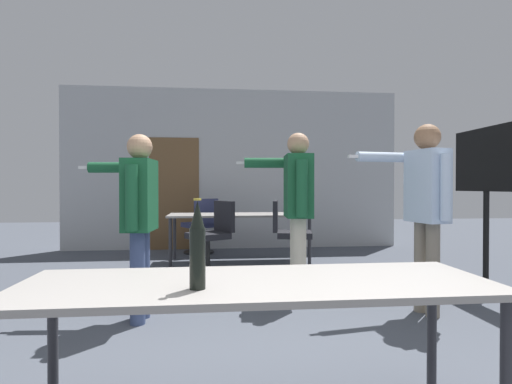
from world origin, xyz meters
TOP-DOWN VIEW (x-y plane):
  - back_wall at (-0.03, 5.98)m, footprint 6.23×0.12m
  - conference_table_near at (-0.18, 0.26)m, footprint 2.08×0.68m
  - conference_table_far at (0.02, 4.61)m, footprint 2.16×0.74m
  - tv_screen at (2.57, 2.53)m, footprint 0.44×1.05m
  - person_near_casual at (0.49, 2.62)m, footprint 0.78×0.74m
  - person_far_watching at (-1.02, 2.00)m, footprint 0.73×0.64m
  - person_center_tall at (1.53, 1.91)m, footprint 0.83×0.56m
  - office_chair_far_right at (-0.60, 5.41)m, footprint 0.65×0.68m
  - office_chair_far_left at (0.65, 3.88)m, footprint 0.59×0.54m
  - office_chair_near_pushed at (-0.39, 3.89)m, footprint 0.68×0.65m
  - beer_bottle at (-0.44, 0.14)m, footprint 0.07×0.07m
  - drink_cup at (-0.23, 4.55)m, footprint 0.09×0.09m

SIDE VIEW (x-z plane):
  - office_chair_far_right at x=-0.60m, z-range -0.02..0.92m
  - office_chair_near_pushed at x=-0.39m, z-range -0.02..0.93m
  - office_chair_far_left at x=0.65m, z-range -0.02..0.94m
  - conference_table_near at x=-0.18m, z-range 0.30..1.03m
  - conference_table_far at x=0.02m, z-range 0.30..1.04m
  - drink_cup at x=-0.23m, z-range 0.73..0.85m
  - beer_bottle at x=-0.44m, z-range 0.72..1.09m
  - person_far_watching at x=-1.02m, z-range 0.17..1.77m
  - person_near_casual at x=0.49m, z-range 0.17..1.89m
  - person_center_tall at x=1.53m, z-range 0.19..1.91m
  - tv_screen at x=2.57m, z-range 0.23..2.03m
  - back_wall at x=-0.03m, z-range -0.01..2.96m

